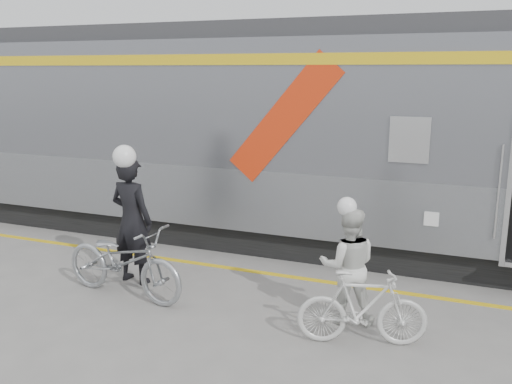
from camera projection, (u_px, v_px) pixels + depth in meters
The scene contains 9 objects.
ground at pixel (244, 337), 6.80m from camera, with size 90.00×90.00×0.00m, color slate.
train at pixel (407, 140), 9.65m from camera, with size 24.00×3.17×4.10m.
safety_strip at pixel (295, 277), 8.75m from camera, with size 24.00×0.12×0.01m, color gold.
man at pixel (132, 220), 8.40m from camera, with size 0.73×0.48×2.00m, color black.
bicycle_left at pixel (123, 261), 7.93m from camera, with size 0.73×2.10×1.10m, color #999DA0.
woman at pixel (348, 266), 7.08m from camera, with size 0.76×0.59×1.56m, color silver.
bicycle_right at pixel (362, 308), 6.55m from camera, with size 0.44×1.57×0.95m, color beige.
helmet_man at pixel (128, 145), 8.14m from camera, with size 0.35×0.35×0.35m, color white.
helmet_woman at pixel (351, 199), 6.88m from camera, with size 0.25×0.25×0.25m, color white.
Camera 1 is at (2.42, -5.74, 3.30)m, focal length 38.00 mm.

